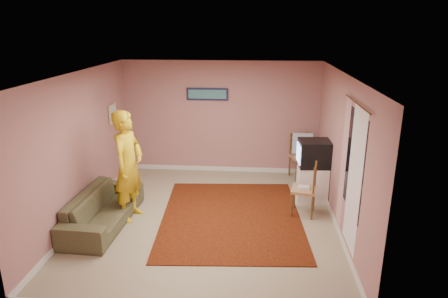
# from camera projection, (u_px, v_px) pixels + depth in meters

# --- Properties ---
(ground) EXTENTS (5.00, 5.00, 0.00)m
(ground) POSITION_uv_depth(u_px,v_px,m) (208.00, 219.00, 7.21)
(ground) COLOR gray
(ground) RESTS_ON ground
(wall_back) EXTENTS (4.50, 0.02, 2.60)m
(wall_back) POSITION_uv_depth(u_px,v_px,m) (221.00, 118.00, 9.20)
(wall_back) COLOR #A06E69
(wall_back) RESTS_ON ground
(wall_front) EXTENTS (4.50, 0.02, 2.60)m
(wall_front) POSITION_uv_depth(u_px,v_px,m) (180.00, 218.00, 4.45)
(wall_front) COLOR #A06E69
(wall_front) RESTS_ON ground
(wall_left) EXTENTS (0.02, 5.00, 2.60)m
(wall_left) POSITION_uv_depth(u_px,v_px,m) (80.00, 147.00, 7.00)
(wall_left) COLOR #A06E69
(wall_left) RESTS_ON ground
(wall_right) EXTENTS (0.02, 5.00, 2.60)m
(wall_right) POSITION_uv_depth(u_px,v_px,m) (341.00, 154.00, 6.65)
(wall_right) COLOR #A06E69
(wall_right) RESTS_ON ground
(ceiling) EXTENTS (4.50, 5.00, 0.02)m
(ceiling) POSITION_uv_depth(u_px,v_px,m) (207.00, 74.00, 6.44)
(ceiling) COLOR silver
(ceiling) RESTS_ON wall_back
(baseboard_back) EXTENTS (4.50, 0.02, 0.10)m
(baseboard_back) POSITION_uv_depth(u_px,v_px,m) (221.00, 169.00, 9.57)
(baseboard_back) COLOR silver
(baseboard_back) RESTS_ON ground
(baseboard_left) EXTENTS (0.02, 5.00, 0.10)m
(baseboard_left) POSITION_uv_depth(u_px,v_px,m) (88.00, 212.00, 7.37)
(baseboard_left) COLOR silver
(baseboard_left) RESTS_ON ground
(baseboard_right) EXTENTS (0.02, 5.00, 0.10)m
(baseboard_right) POSITION_uv_depth(u_px,v_px,m) (335.00, 221.00, 7.02)
(baseboard_right) COLOR silver
(baseboard_right) RESTS_ON ground
(window) EXTENTS (0.01, 1.10, 1.50)m
(window) POSITION_uv_depth(u_px,v_px,m) (354.00, 163.00, 5.75)
(window) COLOR black
(window) RESTS_ON wall_right
(curtain_sheer) EXTENTS (0.01, 0.75, 2.10)m
(curtain_sheer) POSITION_uv_depth(u_px,v_px,m) (354.00, 180.00, 5.67)
(curtain_sheer) COLOR white
(curtain_sheer) RESTS_ON wall_right
(curtain_floral) EXTENTS (0.01, 0.35, 2.10)m
(curtain_floral) POSITION_uv_depth(u_px,v_px,m) (343.00, 163.00, 6.33)
(curtain_floral) COLOR beige
(curtain_floral) RESTS_ON wall_right
(curtain_rod) EXTENTS (0.02, 1.40, 0.02)m
(curtain_rod) POSITION_uv_depth(u_px,v_px,m) (357.00, 103.00, 5.49)
(curtain_rod) COLOR brown
(curtain_rod) RESTS_ON wall_right
(picture_back) EXTENTS (0.95, 0.04, 0.28)m
(picture_back) POSITION_uv_depth(u_px,v_px,m) (207.00, 94.00, 9.03)
(picture_back) COLOR #15183A
(picture_back) RESTS_ON wall_back
(picture_left) EXTENTS (0.04, 0.38, 0.42)m
(picture_left) POSITION_uv_depth(u_px,v_px,m) (113.00, 114.00, 8.45)
(picture_left) COLOR #C9BC8A
(picture_left) RESTS_ON wall_left
(area_rug) EXTENTS (2.69, 3.27, 0.02)m
(area_rug) POSITION_uv_depth(u_px,v_px,m) (231.00, 217.00, 7.27)
(area_rug) COLOR black
(area_rug) RESTS_ON ground
(tv_cabinet) EXTENTS (0.57, 0.52, 0.73)m
(tv_cabinet) POSITION_uv_depth(u_px,v_px,m) (312.00, 183.00, 7.88)
(tv_cabinet) COLOR white
(tv_cabinet) RESTS_ON ground
(crt_tv) EXTENTS (0.63, 0.56, 0.51)m
(crt_tv) POSITION_uv_depth(u_px,v_px,m) (314.00, 153.00, 7.69)
(crt_tv) COLOR black
(crt_tv) RESTS_ON tv_cabinet
(chair_a) EXTENTS (0.58, 0.56, 0.55)m
(chair_a) POSITION_uv_depth(u_px,v_px,m) (302.00, 152.00, 8.97)
(chair_a) COLOR tan
(chair_a) RESTS_ON ground
(dvd_player) EXTENTS (0.44, 0.38, 0.06)m
(dvd_player) POSITION_uv_depth(u_px,v_px,m) (302.00, 155.00, 8.99)
(dvd_player) COLOR #B5B5BA
(dvd_player) RESTS_ON chair_a
(blue_throw) EXTENTS (0.44, 0.06, 0.46)m
(blue_throw) POSITION_uv_depth(u_px,v_px,m) (302.00, 143.00, 8.91)
(blue_throw) COLOR #8DBFE6
(blue_throw) RESTS_ON chair_a
(chair_b) EXTENTS (0.51, 0.52, 0.54)m
(chair_b) POSITION_uv_depth(u_px,v_px,m) (304.00, 183.00, 7.23)
(chair_b) COLOR tan
(chair_b) RESTS_ON ground
(game_console) EXTENTS (0.20, 0.15, 0.04)m
(game_console) POSITION_uv_depth(u_px,v_px,m) (304.00, 187.00, 7.26)
(game_console) COLOR silver
(game_console) RESTS_ON chair_b
(sofa) EXTENTS (0.87, 2.06, 0.59)m
(sofa) POSITION_uv_depth(u_px,v_px,m) (103.00, 208.00, 6.94)
(sofa) COLOR #4E4D2F
(sofa) RESTS_ON ground
(person) EXTENTS (0.62, 0.81, 1.98)m
(person) POSITION_uv_depth(u_px,v_px,m) (128.00, 166.00, 7.00)
(person) COLOR gold
(person) RESTS_ON ground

